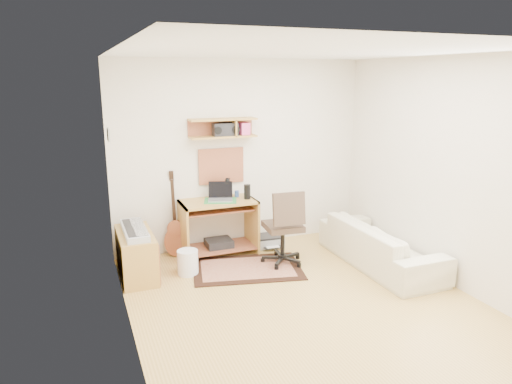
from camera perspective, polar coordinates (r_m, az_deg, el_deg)
name	(u,v)px	position (r m, az deg, el deg)	size (l,w,h in m)	color
floor	(304,303)	(5.24, 5.88, -13.21)	(3.60, 4.00, 0.01)	tan
ceiling	(311,51)	(4.67, 6.71, 16.61)	(3.60, 4.00, 0.01)	white
back_wall	(241,155)	(6.60, -1.82, 4.51)	(3.60, 0.01, 2.60)	silver
left_wall	(124,202)	(4.28, -15.69, -1.20)	(0.01, 4.00, 2.60)	silver
right_wall	(448,172)	(5.84, 22.20, 2.23)	(0.01, 4.00, 2.60)	silver
wall_shelf	(223,128)	(6.32, -4.03, 7.73)	(0.90, 0.25, 0.26)	#BE9043
cork_board	(221,166)	(6.50, -4.23, 3.18)	(0.64, 0.03, 0.49)	tan
wall_photo	(108,135)	(5.68, -17.43, 6.63)	(0.02, 0.20, 0.15)	#4C8CBF
desk	(219,227)	(6.43, -4.55, -4.28)	(1.00, 0.55, 0.75)	#BE9043
laptop	(220,192)	(6.28, -4.34, 0.01)	(0.32, 0.32, 0.25)	silver
speaker	(247,192)	(6.37, -1.07, 0.04)	(0.09, 0.09, 0.20)	black
desk_lamp	(230,187)	(6.48, -3.21, 0.60)	(0.09, 0.09, 0.28)	black
pencil_cup	(237,194)	(6.49, -2.33, -0.22)	(0.06, 0.06, 0.09)	#3553A0
boombox	(225,129)	(6.33, -3.75, 7.56)	(0.33, 0.15, 0.17)	black
rug	(247,268)	(6.03, -1.08, -9.23)	(1.35, 0.90, 0.02)	tan
task_chair	(283,226)	(6.05, 3.26, -4.16)	(0.51, 0.51, 1.01)	#3C2E23
cabinet	(136,255)	(5.92, -14.29, -7.35)	(0.40, 0.90, 0.55)	#BE9043
music_keyboard	(135,230)	(5.82, -14.48, -4.49)	(0.25, 0.81, 0.07)	#B2B5BA
guitar	(175,215)	(6.36, -9.79, -2.70)	(0.31, 0.19, 1.16)	#A95A34
waste_basket	(188,262)	(5.89, -8.25, -8.41)	(0.25, 0.25, 0.31)	white
printer	(268,240)	(6.78, 1.52, -5.84)	(0.39, 0.31, 0.15)	#A5A8AA
sofa	(381,238)	(6.24, 14.83, -5.35)	(1.88, 0.55, 0.73)	beige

